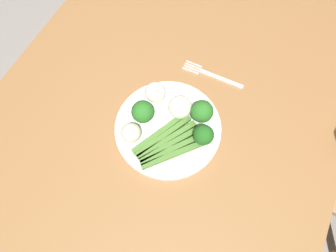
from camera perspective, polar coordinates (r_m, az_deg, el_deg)
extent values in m
cube|color=gray|center=(1.45, -0.75, -11.60)|extent=(6.00, 6.00, 0.02)
cube|color=olive|center=(0.75, -1.41, 0.18)|extent=(1.29, 0.86, 0.04)
cylinder|color=olive|center=(1.38, 24.51, 8.11)|extent=(0.07, 0.07, 0.70)
cylinder|color=olive|center=(1.46, -4.35, 19.38)|extent=(0.07, 0.07, 0.70)
cylinder|color=#9E754C|center=(1.28, 20.54, -12.85)|extent=(0.04, 0.04, 0.45)
cylinder|color=#9E754C|center=(1.43, 26.38, -1.23)|extent=(0.04, 0.04, 0.45)
cylinder|color=white|center=(0.72, 0.00, -0.40)|extent=(0.25, 0.25, 0.01)
cube|color=#47752D|center=(0.68, 1.11, -5.42)|extent=(0.12, 0.11, 0.01)
cube|color=#47752D|center=(0.69, 0.78, -4.46)|extent=(0.13, 0.11, 0.01)
cube|color=#47752D|center=(0.69, 0.35, -3.56)|extent=(0.14, 0.10, 0.01)
cube|color=#47752D|center=(0.69, -0.20, -2.73)|extent=(0.14, 0.09, 0.01)
cube|color=#47752D|center=(0.70, -0.86, -1.98)|extent=(0.15, 0.08, 0.01)
cube|color=#47752D|center=(0.70, -1.52, -1.25)|extent=(0.15, 0.08, 0.01)
cylinder|color=#4C7F2B|center=(0.70, 6.53, -2.49)|extent=(0.02, 0.02, 0.02)
sphere|color=#1E5B1C|center=(0.67, 6.75, -1.69)|extent=(0.05, 0.05, 0.05)
cylinder|color=#568E33|center=(0.72, -4.62, 1.68)|extent=(0.02, 0.02, 0.02)
sphere|color=#286B23|center=(0.69, -4.80, 2.73)|extent=(0.05, 0.05, 0.05)
cylinder|color=#568E33|center=(0.72, 6.22, 1.73)|extent=(0.02, 0.02, 0.02)
sphere|color=#286B23|center=(0.69, 6.46, 2.77)|extent=(0.05, 0.05, 0.05)
sphere|color=silver|center=(0.73, -2.41, 6.41)|extent=(0.05, 0.05, 0.05)
sphere|color=white|center=(0.71, 2.28, 3.61)|extent=(0.06, 0.06, 0.06)
sphere|color=beige|center=(0.69, -7.03, -1.28)|extent=(0.05, 0.05, 0.05)
cube|color=silver|center=(0.80, 10.06, 8.81)|extent=(0.01, 0.12, 0.00)
cube|color=silver|center=(0.82, 4.95, 11.62)|extent=(0.00, 0.05, 0.00)
cube|color=silver|center=(0.82, 4.73, 11.21)|extent=(0.00, 0.05, 0.00)
cube|color=silver|center=(0.81, 4.50, 10.80)|extent=(0.00, 0.05, 0.00)
cube|color=silver|center=(0.81, 4.27, 10.38)|extent=(0.00, 0.05, 0.00)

